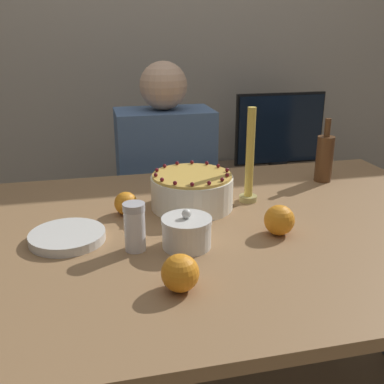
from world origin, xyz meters
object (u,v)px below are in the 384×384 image
Objects in this scene: sugar_bowl at (187,232)px; tv_monitor at (280,131)px; sugar_shaker at (135,227)px; candle at (250,164)px; person_man_blue_shirt at (166,216)px; cake at (192,191)px; bottle at (324,158)px.

tv_monitor is (0.78, 1.21, -0.04)m from sugar_bowl.
sugar_bowl is at bearing -4.90° from sugar_shaker.
tv_monitor reaches higher than sugar_bowl.
candle is (0.39, 0.26, 0.06)m from sugar_shaker.
person_man_blue_shirt is at bearing 75.34° from sugar_shaker.
cake is at bearing 88.68° from person_man_blue_shirt.
cake is 1.10× the size of bottle.
person_man_blue_shirt is (-0.50, 0.43, -0.36)m from bottle.
sugar_bowl is at bearing -133.99° from candle.
person_man_blue_shirt is (0.21, 0.82, -0.33)m from sugar_shaker.
bottle is at bearing -102.96° from tv_monitor.
bottle is (0.52, 0.14, 0.03)m from cake.
sugar_shaker is 0.82m from bottle.
sugar_shaker is at bearing 75.34° from person_man_blue_shirt.
person_man_blue_shirt is at bearing 88.68° from cake.
person_man_blue_shirt reaches higher than sugar_bowl.
candle is 0.25× the size of person_man_blue_shirt.
person_man_blue_shirt is at bearing -150.90° from tv_monitor.
cake is at bearing 74.17° from sugar_bowl.
tv_monitor is at bearing 57.36° from sugar_bowl.
tv_monitor is (0.70, 0.95, -0.05)m from cake.
person_man_blue_shirt is 0.83m from tv_monitor.
sugar_bowl is 0.56× the size of bottle.
sugar_shaker is (-0.13, 0.01, 0.02)m from sugar_bowl.
candle is at bearing 46.01° from sugar_bowl.
candle reaches higher than sugar_shaker.
cake is at bearing 50.88° from sugar_shaker.
candle is (0.26, 0.27, 0.08)m from sugar_bowl.
sugar_bowl is 0.26× the size of tv_monitor.
person_man_blue_shirt is at bearing 139.65° from bottle.
bottle is 0.84m from tv_monitor.
tv_monitor is (0.90, 1.20, -0.06)m from sugar_shaker.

